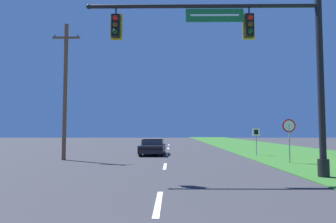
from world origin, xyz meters
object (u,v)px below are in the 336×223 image
object	(u,v)px
signal_mast	(261,58)
utility_pole_near	(65,89)
route_sign_post	(256,135)
stop_sign	(289,131)
car_ahead	(153,147)

from	to	relation	value
signal_mast	utility_pole_near	world-z (taller)	utility_pole_near
route_sign_post	utility_pole_near	size ratio (longest dim) A/B	0.23
utility_pole_near	stop_sign	bearing A→B (deg)	-8.08
stop_sign	route_sign_post	size ratio (longest dim) A/B	1.23
stop_sign	route_sign_post	world-z (taller)	stop_sign
car_ahead	utility_pole_near	size ratio (longest dim) A/B	0.52
signal_mast	stop_sign	distance (m)	6.80
signal_mast	route_sign_post	world-z (taller)	signal_mast
route_sign_post	car_ahead	bearing A→B (deg)	172.53
stop_sign	utility_pole_near	world-z (taller)	utility_pole_near
car_ahead	stop_sign	xyz separation A→B (m)	(8.24, -6.31, 1.26)
car_ahead	signal_mast	bearing A→B (deg)	-66.10
signal_mast	stop_sign	bearing A→B (deg)	59.33
route_sign_post	utility_pole_near	bearing A→B (deg)	-165.95
car_ahead	route_sign_post	bearing A→B (deg)	-7.47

